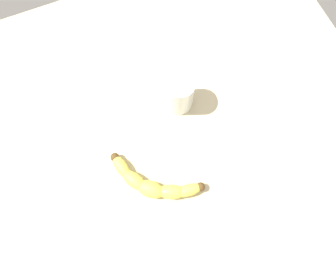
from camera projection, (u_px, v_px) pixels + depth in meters
The scene contains 3 objects.
wooden_tabletop at pixel (166, 182), 75.08cm from camera, with size 120.00×120.00×3.00cm, color #C6B791.
banana at pixel (153, 184), 71.48cm from camera, with size 16.58×18.30×3.81cm.
smoothie_glass at pixel (179, 93), 74.71cm from camera, with size 7.32×7.32×10.76cm.
Camera 1 is at (11.34, -4.22, 76.47)cm, focal length 33.22 mm.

